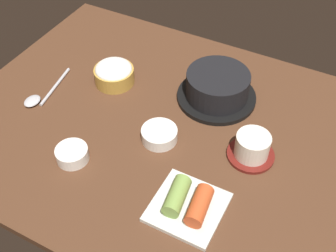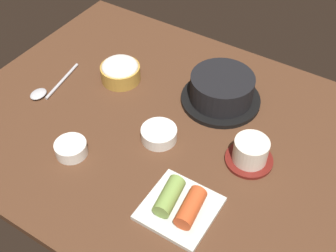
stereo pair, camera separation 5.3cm
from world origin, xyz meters
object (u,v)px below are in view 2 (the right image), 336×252
(tea_cup_with_saucer, at_px, (250,152))
(kimchi_plate, at_px, (180,205))
(banchan_cup_center, at_px, (159,134))
(spoon, at_px, (46,90))
(stone_pot, at_px, (222,90))
(rice_bowl, at_px, (120,70))
(side_bowl_near, at_px, (71,148))

(tea_cup_with_saucer, xyz_separation_m, kimchi_plate, (-0.06, -0.19, -0.01))
(banchan_cup_center, xyz_separation_m, kimchi_plate, (0.14, -0.14, 0.00))
(tea_cup_with_saucer, relative_size, banchan_cup_center, 1.27)
(tea_cup_with_saucer, bearing_deg, spoon, -172.99)
(stone_pot, relative_size, banchan_cup_center, 2.40)
(rice_bowl, distance_m, tea_cup_with_saucer, 0.41)
(kimchi_plate, bearing_deg, stone_pot, 103.54)
(side_bowl_near, bearing_deg, rice_bowl, 102.98)
(banchan_cup_center, relative_size, spoon, 0.48)
(spoon, bearing_deg, kimchi_plate, -14.49)
(kimchi_plate, relative_size, spoon, 0.81)
(rice_bowl, bearing_deg, side_bowl_near, -77.02)
(kimchi_plate, height_order, spoon, kimchi_plate)
(tea_cup_with_saucer, distance_m, side_bowl_near, 0.39)
(stone_pot, xyz_separation_m, kimchi_plate, (0.08, -0.33, -0.02))
(stone_pot, xyz_separation_m, rice_bowl, (-0.26, -0.06, -0.01))
(tea_cup_with_saucer, bearing_deg, rice_bowl, 169.34)
(tea_cup_with_saucer, xyz_separation_m, spoon, (-0.54, -0.07, -0.02))
(stone_pot, height_order, rice_bowl, stone_pot)
(banchan_cup_center, distance_m, side_bowl_near, 0.20)
(stone_pot, xyz_separation_m, side_bowl_near, (-0.20, -0.33, -0.02))
(kimchi_plate, bearing_deg, rice_bowl, 142.18)
(tea_cup_with_saucer, relative_size, spoon, 0.61)
(rice_bowl, relative_size, side_bowl_near, 1.45)
(rice_bowl, height_order, spoon, rice_bowl)
(side_bowl_near, bearing_deg, stone_pot, 58.65)
(stone_pot, distance_m, spoon, 0.45)
(tea_cup_with_saucer, height_order, spoon, tea_cup_with_saucer)
(rice_bowl, xyz_separation_m, side_bowl_near, (0.06, -0.27, -0.01))
(tea_cup_with_saucer, xyz_separation_m, side_bowl_near, (-0.34, -0.19, -0.01))
(rice_bowl, bearing_deg, tea_cup_with_saucer, -10.66)
(rice_bowl, xyz_separation_m, tea_cup_with_saucer, (0.41, -0.08, -0.00))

